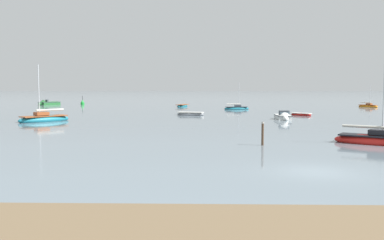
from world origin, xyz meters
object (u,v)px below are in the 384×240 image
(rowboat_moored_2, at_px, (301,115))
(sailboat_moored_3, at_px, (237,108))
(motorboat_moored_0, at_px, (46,104))
(sailboat_moored_0, at_px, (375,140))
(sailboat_moored_2, at_px, (44,119))
(rowboat_moored_4, at_px, (182,106))
(rowboat_moored_3, at_px, (190,114))
(mooring_post_near, at_px, (263,134))
(motorboat_moored_1, at_px, (284,118))
(channel_buoy, at_px, (82,103))
(sailboat_moored_1, at_px, (368,106))

(rowboat_moored_2, relative_size, sailboat_moored_3, 0.61)
(motorboat_moored_0, relative_size, sailboat_moored_3, 1.11)
(sailboat_moored_0, xyz_separation_m, sailboat_moored_2, (-33.55, 20.40, 0.03))
(sailboat_moored_0, relative_size, rowboat_moored_4, 1.36)
(sailboat_moored_2, relative_size, rowboat_moored_2, 2.27)
(sailboat_moored_2, xyz_separation_m, rowboat_moored_3, (18.31, 12.57, -0.14))
(rowboat_moored_3, relative_size, mooring_post_near, 2.32)
(motorboat_moored_1, height_order, rowboat_moored_4, motorboat_moored_1)
(channel_buoy, bearing_deg, motorboat_moored_1, -48.83)
(sailboat_moored_3, xyz_separation_m, rowboat_moored_3, (-8.51, -16.67, -0.05))
(sailboat_moored_2, height_order, mooring_post_near, sailboat_moored_2)
(sailboat_moored_3, bearing_deg, motorboat_moored_1, -90.99)
(rowboat_moored_4, bearing_deg, mooring_post_near, -153.84)
(motorboat_moored_0, height_order, rowboat_moored_4, motorboat_moored_0)
(sailboat_moored_2, relative_size, sailboat_moored_3, 1.38)
(sailboat_moored_1, xyz_separation_m, rowboat_moored_4, (-40.29, 0.51, -0.02))
(motorboat_moored_0, relative_size, mooring_post_near, 3.10)
(motorboat_moored_0, bearing_deg, sailboat_moored_3, 97.32)
(sailboat_moored_0, bearing_deg, mooring_post_near, -142.33)
(mooring_post_near, bearing_deg, channel_buoy, 115.46)
(sailboat_moored_3, xyz_separation_m, mooring_post_near, (-2.07, -50.61, 0.60))
(motorboat_moored_1, height_order, sailboat_moored_2, sailboat_moored_2)
(sailboat_moored_0, xyz_separation_m, sailboat_moored_3, (-6.73, 49.64, -0.06))
(motorboat_moored_1, distance_m, mooring_post_near, 26.11)
(mooring_post_near, bearing_deg, rowboat_moored_2, 72.41)
(sailboat_moored_0, relative_size, mooring_post_near, 3.46)
(sailboat_moored_1, height_order, rowboat_moored_3, sailboat_moored_1)
(rowboat_moored_2, distance_m, rowboat_moored_4, 33.92)
(sailboat_moored_2, xyz_separation_m, channel_buoy, (-9.36, 50.26, 0.13))
(sailboat_moored_2, bearing_deg, mooring_post_near, 92.47)
(sailboat_moored_3, distance_m, rowboat_moored_4, 15.32)
(sailboat_moored_0, distance_m, rowboat_moored_3, 36.32)
(motorboat_moored_1, bearing_deg, mooring_post_near, -14.00)
(rowboat_moored_2, distance_m, sailboat_moored_3, 19.09)
(sailboat_moored_1, distance_m, motorboat_moored_1, 43.28)
(rowboat_moored_4, distance_m, channel_buoy, 27.19)
(motorboat_moored_0, bearing_deg, rowboat_moored_3, 75.70)
(motorboat_moored_1, bearing_deg, rowboat_moored_4, -156.65)
(sailboat_moored_2, height_order, rowboat_moored_4, sailboat_moored_2)
(mooring_post_near, bearing_deg, sailboat_moored_3, 87.65)
(rowboat_moored_3, height_order, channel_buoy, channel_buoy)
(rowboat_moored_2, bearing_deg, sailboat_moored_0, 130.28)
(sailboat_moored_2, height_order, sailboat_moored_3, sailboat_moored_2)
(motorboat_moored_0, xyz_separation_m, rowboat_moored_3, (35.91, -35.78, -0.09))
(sailboat_moored_0, xyz_separation_m, rowboat_moored_2, (1.84, 32.58, -0.15))
(rowboat_moored_3, bearing_deg, rowboat_moored_4, 109.60)
(sailboat_moored_0, height_order, motorboat_moored_1, sailboat_moored_0)
(sailboat_moored_2, bearing_deg, rowboat_moored_2, 152.29)
(sailboat_moored_0, distance_m, rowboat_moored_2, 32.63)
(rowboat_moored_3, distance_m, mooring_post_near, 34.55)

